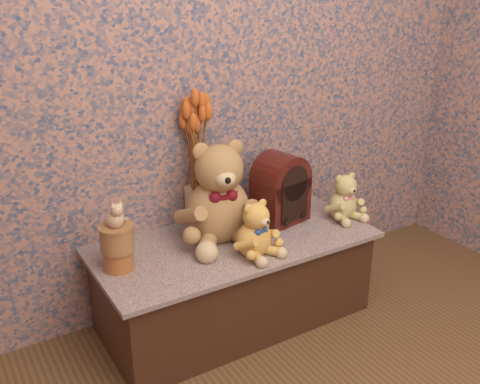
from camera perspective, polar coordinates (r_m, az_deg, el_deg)
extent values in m
cube|color=#374D72|center=(2.36, -4.36, 17.66)|extent=(3.00, 0.10, 2.60)
cube|color=navy|center=(2.46, -0.61, -9.19)|extent=(1.22, 0.58, 0.40)
cylinder|color=tan|center=(2.46, -4.46, -1.54)|extent=(0.14, 0.14, 0.19)
cylinder|color=gold|center=(2.17, -12.59, -6.90)|extent=(0.13, 0.13, 0.08)
cylinder|color=tan|center=(2.13, -12.79, -4.74)|extent=(0.17, 0.17, 0.10)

